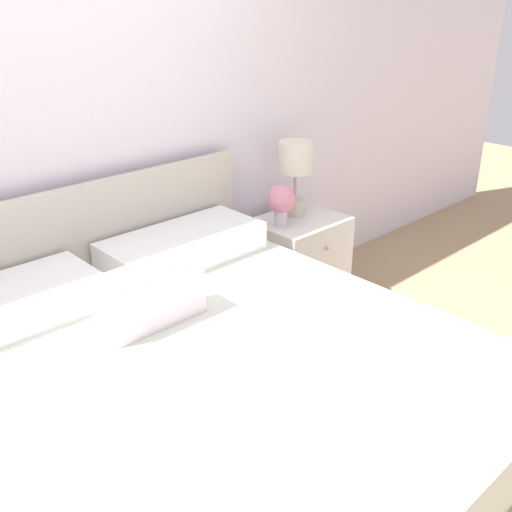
{
  "coord_description": "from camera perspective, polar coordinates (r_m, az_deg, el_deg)",
  "views": [
    {
      "loc": [
        -1.11,
        -2.42,
        1.76
      ],
      "look_at": [
        0.65,
        -0.55,
        0.6
      ],
      "focal_mm": 42.0,
      "sensor_mm": 36.0,
      "label": 1
    }
  ],
  "objects": [
    {
      "name": "bed",
      "position": [
        2.37,
        -5.34,
        -14.08
      ],
      "size": [
        1.89,
        1.99,
        0.96
      ],
      "color": "tan",
      "rests_on": "ground_plane"
    },
    {
      "name": "wall_back",
      "position": [
        2.76,
        -19.46,
        13.33
      ],
      "size": [
        8.0,
        0.06,
        2.6
      ],
      "color": "white",
      "rests_on": "ground_plane"
    },
    {
      "name": "nightstand",
      "position": [
        3.58,
        4.04,
        -0.44
      ],
      "size": [
        0.51,
        0.43,
        0.53
      ],
      "color": "white",
      "rests_on": "ground_plane"
    },
    {
      "name": "table_lamp",
      "position": [
        3.46,
        3.81,
        8.5
      ],
      "size": [
        0.2,
        0.2,
        0.43
      ],
      "color": "beige",
      "rests_on": "nightstand"
    },
    {
      "name": "flower_vase",
      "position": [
        3.32,
        2.43,
        5.21
      ],
      "size": [
        0.16,
        0.16,
        0.24
      ],
      "color": "silver",
      "rests_on": "nightstand"
    },
    {
      "name": "ground_plane",
      "position": [
        3.19,
        -15.66,
        -10.26
      ],
      "size": [
        12.0,
        12.0,
        0.0
      ],
      "primitive_type": "plane",
      "color": "tan"
    }
  ]
}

